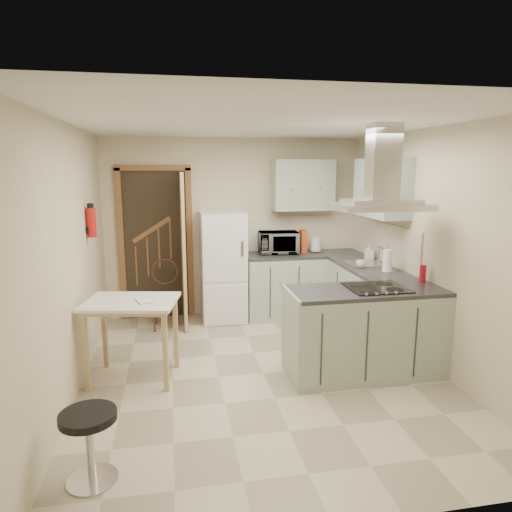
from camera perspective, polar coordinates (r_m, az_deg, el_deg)
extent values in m
plane|color=#C3B397|center=(4.87, 0.87, -14.43)|extent=(4.20, 4.20, 0.00)
plane|color=silver|center=(4.42, 0.97, 16.31)|extent=(4.20, 4.20, 0.00)
plane|color=beige|center=(6.52, -2.75, 3.57)|extent=(3.60, 0.00, 3.60)
plane|color=beige|center=(4.49, -22.23, -0.63)|extent=(0.00, 4.20, 4.20)
plane|color=beige|center=(5.14, 20.99, 0.85)|extent=(0.00, 4.20, 4.20)
cube|color=brown|center=(6.47, -12.39, 1.48)|extent=(1.10, 0.12, 2.10)
cube|color=white|center=(6.29, -4.14, -1.34)|extent=(0.60, 0.60, 1.50)
cube|color=#9EB2A0|center=(6.51, 3.46, -3.63)|extent=(1.08, 0.60, 0.90)
cube|color=#9EB2A0|center=(6.15, 12.63, -4.74)|extent=(0.60, 1.95, 0.90)
cube|color=beige|center=(6.72, 5.42, 2.90)|extent=(1.68, 0.02, 0.50)
cube|color=#9EB2A0|center=(6.50, 5.84, 8.81)|extent=(0.85, 0.35, 0.70)
cube|color=#9EB2A0|center=(5.74, 15.46, 8.20)|extent=(0.35, 0.90, 0.70)
cube|color=#9EB2A0|center=(4.83, 13.48, -9.16)|extent=(1.55, 0.65, 0.90)
cube|color=black|center=(4.74, 14.84, -3.86)|extent=(0.58, 0.50, 0.01)
cube|color=silver|center=(4.60, 15.33, 5.99)|extent=(0.90, 0.55, 0.10)
cube|color=silver|center=(5.89, 13.48, -0.92)|extent=(0.45, 0.40, 0.01)
cylinder|color=#B2140F|center=(5.32, -19.88, 3.96)|extent=(0.10, 0.10, 0.32)
cube|color=tan|center=(4.76, -15.11, -10.09)|extent=(0.98, 0.81, 0.82)
cube|color=#441B16|center=(6.12, -11.20, -5.16)|extent=(0.38, 0.38, 0.82)
cylinder|color=black|center=(3.49, -20.02, -21.49)|extent=(0.48, 0.48, 0.51)
imported|color=black|center=(6.44, 2.82, 1.69)|extent=(0.58, 0.41, 0.30)
cylinder|color=silver|center=(6.57, 7.49, 1.48)|extent=(0.20, 0.20, 0.23)
cube|color=#DE4B1A|center=(6.59, 5.91, 1.90)|extent=(0.10, 0.21, 0.31)
imported|color=#A4A2AE|center=(6.17, 13.97, 0.53)|extent=(0.10, 0.10, 0.21)
cylinder|color=white|center=(5.49, 16.11, -0.54)|extent=(0.11, 0.11, 0.27)
imported|color=silver|center=(5.64, 13.01, -0.99)|extent=(0.14, 0.14, 0.09)
cylinder|color=#B40F1F|center=(5.12, 20.12, -2.08)|extent=(0.07, 0.07, 0.19)
imported|color=#A1354D|center=(4.53, -14.61, -5.15)|extent=(0.20, 0.23, 0.09)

